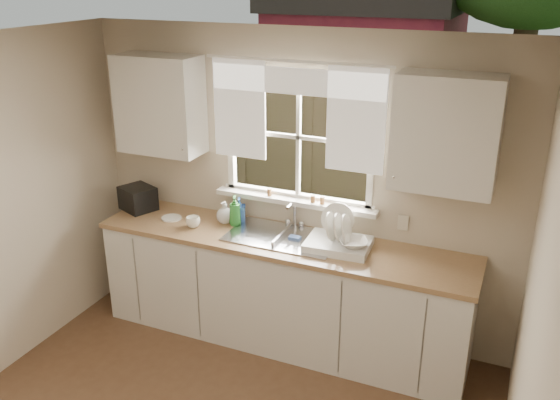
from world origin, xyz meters
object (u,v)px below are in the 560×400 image
at_px(cup, 193,222).
at_px(black_appliance, 138,198).
at_px(soap_bottle_a, 235,211).
at_px(dish_rack, 338,240).

relative_size(cup, black_appliance, 0.41).
xyz_separation_m(soap_bottle_a, cup, (-0.30, -0.18, -0.08)).
relative_size(soap_bottle_a, black_appliance, 0.91).
bearing_deg(dish_rack, black_appliance, 178.61).
bearing_deg(soap_bottle_a, black_appliance, 162.48).
relative_size(dish_rack, black_appliance, 1.79).
bearing_deg(black_appliance, cup, 10.11).
height_order(dish_rack, cup, dish_rack).
bearing_deg(cup, dish_rack, -18.21).
height_order(cup, black_appliance, black_appliance).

